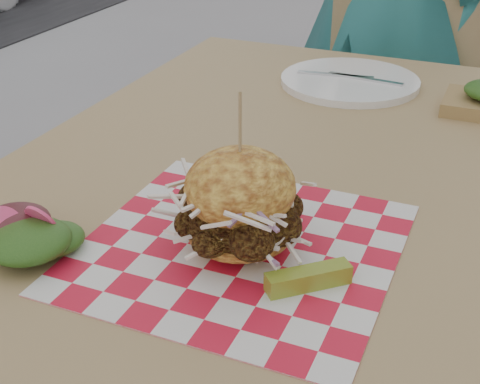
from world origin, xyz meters
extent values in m
cube|color=tan|center=(0.18, 0.32, 0.73)|extent=(0.80, 1.20, 0.04)
cylinder|color=#333338|center=(-0.16, 0.86, 0.35)|extent=(0.05, 0.05, 0.71)
cube|color=tan|center=(0.18, 1.16, 0.45)|extent=(0.50, 0.50, 0.04)
cube|color=tan|center=(0.13, 1.35, 0.70)|extent=(0.42, 0.13, 0.50)
cylinder|color=#333338|center=(0.04, 0.94, 0.21)|extent=(0.03, 0.03, 0.43)
cylinder|color=#333338|center=(0.39, 1.02, 0.21)|extent=(0.03, 0.03, 0.43)
cylinder|color=#333338|center=(-0.04, 1.29, 0.21)|extent=(0.03, 0.03, 0.43)
cylinder|color=#333338|center=(0.31, 1.37, 0.21)|extent=(0.03, 0.03, 0.43)
cube|color=red|center=(0.21, 0.09, 0.75)|extent=(0.36, 0.36, 0.00)
ellipsoid|color=#EEB843|center=(0.21, 0.09, 0.77)|extent=(0.13, 0.13, 0.04)
ellipsoid|color=brown|center=(0.21, 0.09, 0.79)|extent=(0.14, 0.13, 0.07)
ellipsoid|color=#EEB843|center=(0.21, 0.09, 0.83)|extent=(0.13, 0.13, 0.09)
cylinder|color=tan|center=(0.21, 0.09, 0.90)|extent=(0.00, 0.00, 0.10)
cube|color=olive|center=(0.31, 0.04, 0.76)|extent=(0.09, 0.08, 0.02)
ellipsoid|color=#3F1419|center=(0.00, -0.02, 0.76)|extent=(0.08, 0.08, 0.03)
ellipsoid|color=#184012|center=(-0.02, 0.01, 0.76)|extent=(0.08, 0.08, 0.03)
ellipsoid|color=#184012|center=(-0.05, -0.02, 0.76)|extent=(0.08, 0.08, 0.03)
ellipsoid|color=#3F1419|center=(-0.02, -0.05, 0.76)|extent=(0.08, 0.08, 0.03)
cylinder|color=#F6447C|center=(-0.01, 0.00, 0.79)|extent=(0.05, 0.05, 0.04)
cylinder|color=white|center=(0.18, 0.71, 0.76)|extent=(0.27, 0.27, 0.01)
cube|color=silver|center=(0.15, 0.71, 0.77)|extent=(0.15, 0.03, 0.00)
cube|color=silver|center=(0.21, 0.71, 0.77)|extent=(0.15, 0.03, 0.00)
camera|label=1|loc=(0.47, -0.53, 1.18)|focal=50.00mm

